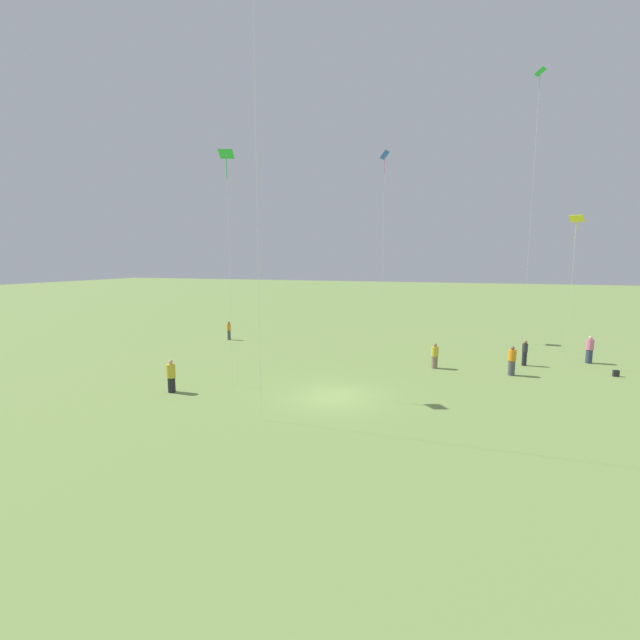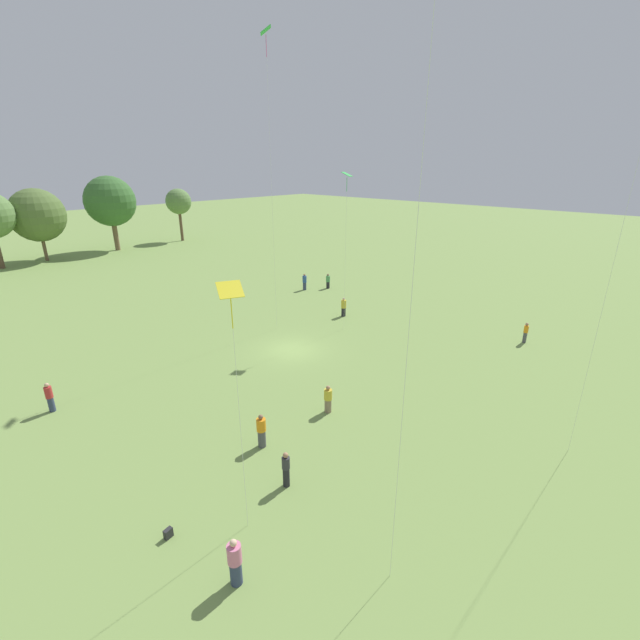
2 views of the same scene
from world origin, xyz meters
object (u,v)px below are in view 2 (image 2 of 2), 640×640
Objects in this scene: person_6 at (526,333)px; kite_0 at (231,303)px; person_8 at (261,431)px; person_0 at (328,281)px; person_7 at (286,469)px; person_4 at (328,399)px; kite_2 at (267,57)px; person_3 at (50,397)px; person_2 at (344,307)px; picnic_bag_0 at (168,533)px; person_5 at (305,282)px; person_1 at (235,562)px; kite_3 at (347,185)px.

person_6 is 0.17× the size of kite_0.
person_8 is (-22.38, 4.86, 0.06)m from person_6.
person_7 is (-24.33, -19.56, 0.06)m from person_0.
person_8 is (1.05, 2.91, 0.02)m from person_7.
kite_2 is at bearing -98.94° from person_4.
person_2 is at bearing -120.08° from person_3.
kite_2 is at bearing 37.71° from picnic_bag_0.
person_2 reaches higher than person_0.
person_8 is at bearing -151.55° from person_5.
person_7 is 5.09m from picnic_bag_0.
person_8 is at bearing 16.60° from person_4.
person_1 is 1.06× the size of person_2.
person_0 is 34.52m from picnic_bag_0.
person_1 reaches higher than person_0.
person_0 is 0.92× the size of person_3.
person_3 reaches higher than person_2.
person_7 is 26.88m from kite_2.
kite_3 reaches higher than person_6.
person_3 reaches higher than person_7.
kite_2 is (14.69, 14.91, 10.94)m from kite_0.
person_0 is at bearing 149.14° from person_2.
person_6 is (27.69, 0.22, -0.09)m from person_1.
person_1 is 1.14× the size of person_6.
person_4 is at bearing -44.71° from person_2.
kite_0 is 0.77× the size of kite_3.
person_7 is at bearing 51.04° from person_0.
person_3 is 1.08× the size of person_4.
person_1 is 0.19× the size of kite_0.
person_0 is 0.91× the size of person_8.
kite_2 reaches higher than person_6.
person_3 is at bearing -26.90° from person_4.
kite_3 reaches higher than person_1.
person_5 is at bearing -20.82° from person_0.
picnic_bag_0 is (-4.90, 1.21, -0.67)m from person_7.
person_0 is at bearing -170.87° from person_1.
person_5 is 1.11× the size of person_6.
kite_0 is at bearing -50.28° from person_2.
person_2 is 0.18× the size of kite_0.
person_4 is at bearing 7.69° from picnic_bag_0.
person_5 reaches higher than picnic_bag_0.
person_3 is 1.04× the size of person_7.
person_1 reaches higher than person_5.
kite_3 is at bearing -131.67° from person_5.
person_5 is at bearing -155.74° from person_8.
kite_3 is 25.50m from picnic_bag_0.
kite_2 is at bearing 80.64° from person_7.
kite_0 reaches higher than person_8.
person_8 is at bearing 16.02° from picnic_bag_0.
kite_3 reaches higher than person_2.
person_1 is 1.14× the size of person_4.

